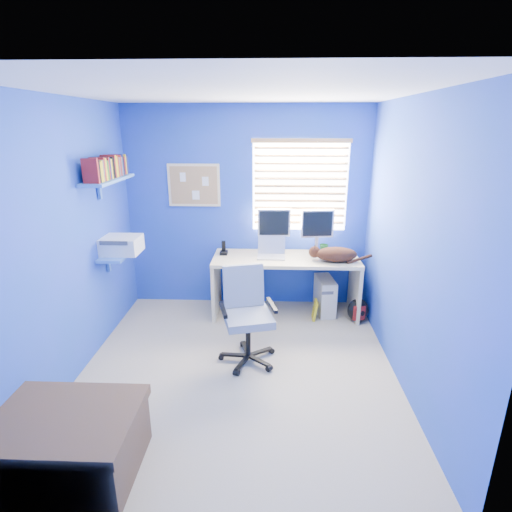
{
  "coord_description": "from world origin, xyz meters",
  "views": [
    {
      "loc": [
        0.31,
        -3.31,
        2.25
      ],
      "look_at": [
        0.15,
        0.65,
        0.95
      ],
      "focal_mm": 28.0,
      "sensor_mm": 36.0,
      "label": 1
    }
  ],
  "objects_px": {
    "laptop": "(271,249)",
    "tower_pc": "(325,295)",
    "office_chair": "(247,327)",
    "desk": "(285,286)",
    "cat": "(336,254)"
  },
  "relations": [
    {
      "from": "laptop",
      "to": "tower_pc",
      "type": "relative_size",
      "value": 0.73
    },
    {
      "from": "tower_pc",
      "to": "office_chair",
      "type": "xyz_separation_m",
      "value": [
        -0.91,
        -1.09,
        0.13
      ]
    },
    {
      "from": "desk",
      "to": "office_chair",
      "type": "relative_size",
      "value": 1.86
    },
    {
      "from": "desk",
      "to": "office_chair",
      "type": "distance_m",
      "value": 1.12
    },
    {
      "from": "desk",
      "to": "cat",
      "type": "height_order",
      "value": "cat"
    },
    {
      "from": "cat",
      "to": "office_chair",
      "type": "bearing_deg",
      "value": -128.52
    },
    {
      "from": "laptop",
      "to": "tower_pc",
      "type": "xyz_separation_m",
      "value": [
        0.68,
        0.06,
        -0.62
      ]
    },
    {
      "from": "cat",
      "to": "office_chair",
      "type": "height_order",
      "value": "office_chair"
    },
    {
      "from": "laptop",
      "to": "tower_pc",
      "type": "height_order",
      "value": "laptop"
    },
    {
      "from": "cat",
      "to": "tower_pc",
      "type": "distance_m",
      "value": 0.63
    },
    {
      "from": "desk",
      "to": "laptop",
      "type": "relative_size",
      "value": 5.3
    },
    {
      "from": "desk",
      "to": "office_chair",
      "type": "bearing_deg",
      "value": -111.41
    },
    {
      "from": "desk",
      "to": "office_chair",
      "type": "height_order",
      "value": "office_chair"
    },
    {
      "from": "desk",
      "to": "tower_pc",
      "type": "bearing_deg",
      "value": 5.61
    },
    {
      "from": "office_chair",
      "to": "desk",
      "type": "bearing_deg",
      "value": 68.59
    }
  ]
}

